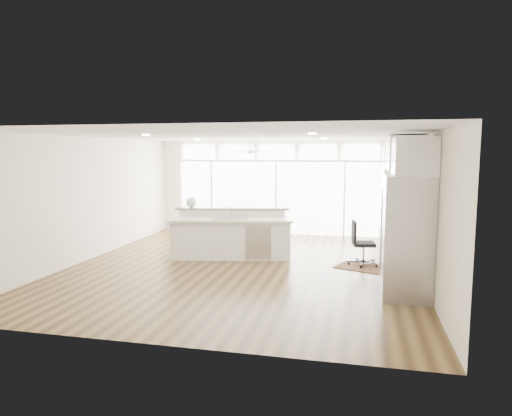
# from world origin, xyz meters

# --- Properties ---
(floor) EXTENTS (7.00, 8.00, 0.02)m
(floor) POSITION_xyz_m (0.00, 0.00, -0.01)
(floor) COLOR #3C2912
(floor) RESTS_ON ground
(ceiling) EXTENTS (7.00, 8.00, 0.02)m
(ceiling) POSITION_xyz_m (0.00, 0.00, 2.70)
(ceiling) COLOR white
(ceiling) RESTS_ON wall_back
(wall_back) EXTENTS (7.00, 0.04, 2.70)m
(wall_back) POSITION_xyz_m (0.00, 4.00, 1.35)
(wall_back) COLOR white
(wall_back) RESTS_ON floor
(wall_front) EXTENTS (7.00, 0.04, 2.70)m
(wall_front) POSITION_xyz_m (0.00, -4.00, 1.35)
(wall_front) COLOR white
(wall_front) RESTS_ON floor
(wall_left) EXTENTS (0.04, 8.00, 2.70)m
(wall_left) POSITION_xyz_m (-3.50, 0.00, 1.35)
(wall_left) COLOR white
(wall_left) RESTS_ON floor
(wall_right) EXTENTS (0.04, 8.00, 2.70)m
(wall_right) POSITION_xyz_m (3.50, 0.00, 1.35)
(wall_right) COLOR white
(wall_right) RESTS_ON floor
(glass_wall) EXTENTS (5.80, 0.06, 2.08)m
(glass_wall) POSITION_xyz_m (0.00, 3.94, 1.05)
(glass_wall) COLOR white
(glass_wall) RESTS_ON wall_back
(transom_row) EXTENTS (5.90, 0.06, 0.40)m
(transom_row) POSITION_xyz_m (0.00, 3.94, 2.38)
(transom_row) COLOR white
(transom_row) RESTS_ON wall_back
(desk_window) EXTENTS (0.04, 0.85, 0.85)m
(desk_window) POSITION_xyz_m (3.46, 0.30, 1.55)
(desk_window) COLOR white
(desk_window) RESTS_ON wall_right
(ceiling_fan) EXTENTS (1.16, 1.16, 0.32)m
(ceiling_fan) POSITION_xyz_m (-0.50, 2.80, 2.48)
(ceiling_fan) COLOR white
(ceiling_fan) RESTS_ON ceiling
(recessed_lights) EXTENTS (3.40, 3.00, 0.02)m
(recessed_lights) POSITION_xyz_m (0.00, 0.20, 2.68)
(recessed_lights) COLOR #F1E4CC
(recessed_lights) RESTS_ON ceiling
(oven_cabinet) EXTENTS (0.64, 1.20, 2.50)m
(oven_cabinet) POSITION_xyz_m (3.17, 1.80, 1.25)
(oven_cabinet) COLOR white
(oven_cabinet) RESTS_ON floor
(desk_nook) EXTENTS (0.72, 1.30, 0.76)m
(desk_nook) POSITION_xyz_m (3.13, 0.30, 0.38)
(desk_nook) COLOR white
(desk_nook) RESTS_ON floor
(upper_cabinets) EXTENTS (0.64, 1.30, 0.64)m
(upper_cabinets) POSITION_xyz_m (3.17, 0.30, 2.35)
(upper_cabinets) COLOR white
(upper_cabinets) RESTS_ON wall_right
(refrigerator) EXTENTS (0.76, 0.90, 2.00)m
(refrigerator) POSITION_xyz_m (3.11, -1.35, 1.00)
(refrigerator) COLOR #A5A5A9
(refrigerator) RESTS_ON floor
(fridge_cabinet) EXTENTS (0.64, 0.90, 0.60)m
(fridge_cabinet) POSITION_xyz_m (3.17, -1.35, 2.30)
(fridge_cabinet) COLOR white
(fridge_cabinet) RESTS_ON wall_right
(framed_photos) EXTENTS (0.06, 0.22, 0.80)m
(framed_photos) POSITION_xyz_m (3.46, 0.92, 1.40)
(framed_photos) COLOR black
(framed_photos) RESTS_ON wall_right
(kitchen_island) EXTENTS (2.89, 1.57, 1.09)m
(kitchen_island) POSITION_xyz_m (-0.45, 0.73, 0.54)
(kitchen_island) COLOR white
(kitchen_island) RESTS_ON floor
(rug) EXTENTS (1.18, 1.02, 0.01)m
(rug) POSITION_xyz_m (2.41, 0.45, 0.01)
(rug) COLOR #331B10
(rug) RESTS_ON floor
(office_chair) EXTENTS (0.55, 0.52, 0.93)m
(office_chair) POSITION_xyz_m (2.46, 0.68, 0.47)
(office_chair) COLOR black
(office_chair) RESTS_ON floor
(fishbowl) EXTENTS (0.25, 0.25, 0.24)m
(fishbowl) POSITION_xyz_m (-1.46, 0.93, 1.21)
(fishbowl) COLOR silver
(fishbowl) RESTS_ON kitchen_island
(monitor) EXTENTS (0.08, 0.44, 0.37)m
(monitor) POSITION_xyz_m (3.05, 0.30, 0.94)
(monitor) COLOR black
(monitor) RESTS_ON desk_nook
(keyboard) EXTENTS (0.17, 0.34, 0.02)m
(keyboard) POSITION_xyz_m (2.88, 0.30, 0.77)
(keyboard) COLOR silver
(keyboard) RESTS_ON desk_nook
(potted_plant) EXTENTS (0.30, 0.32, 0.23)m
(potted_plant) POSITION_xyz_m (3.17, 1.80, 2.61)
(potted_plant) COLOR #305323
(potted_plant) RESTS_ON oven_cabinet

